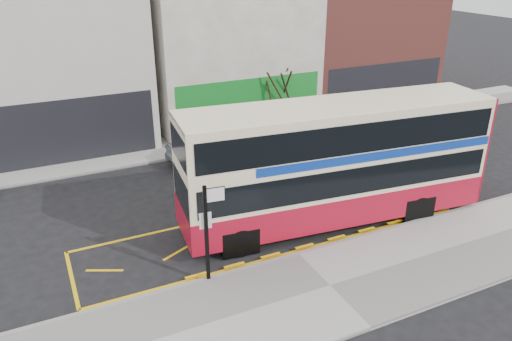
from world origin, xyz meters
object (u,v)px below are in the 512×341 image
car_grey (212,146)px  street_tree_right (278,79)px  double_decker_bus (336,161)px  car_white (379,120)px  bus_stop_post (208,225)px

car_grey → street_tree_right: size_ratio=0.95×
double_decker_bus → car_white: 10.74m
double_decker_bus → car_grey: double_decker_bus is taller
bus_stop_post → double_decker_bus: bearing=23.8°
bus_stop_post → street_tree_right: (8.13, 11.20, 1.06)m
car_grey → car_white: car_grey is taller
car_grey → street_tree_right: (4.61, 2.12, 2.37)m
car_white → street_tree_right: bearing=57.4°
car_grey → street_tree_right: bearing=-75.5°
bus_stop_post → car_grey: bus_stop_post is taller
double_decker_bus → bus_stop_post: bearing=-157.4°
street_tree_right → car_white: bearing=-23.9°
bus_stop_post → car_white: bus_stop_post is taller
double_decker_bus → car_white: double_decker_bus is taller
double_decker_bus → car_white: bearing=48.6°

